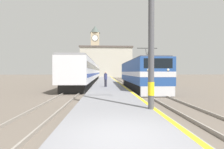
{
  "coord_description": "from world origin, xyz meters",
  "views": [
    {
      "loc": [
        -0.49,
        -4.49,
        2.04
      ],
      "look_at": [
        0.97,
        27.58,
        1.57
      ],
      "focal_mm": 28.0,
      "sensor_mm": 36.0,
      "label": 1
    }
  ],
  "objects_px": {
    "passenger_train": "(89,72)",
    "catenary_mast": "(153,9)",
    "clock_tower": "(95,50)",
    "locomotive_train": "(140,74)",
    "person_on_platform": "(106,79)"
  },
  "relations": [
    {
      "from": "catenary_mast",
      "to": "clock_tower",
      "type": "relative_size",
      "value": 0.42
    },
    {
      "from": "passenger_train",
      "to": "catenary_mast",
      "type": "height_order",
      "value": "catenary_mast"
    },
    {
      "from": "catenary_mast",
      "to": "person_on_platform",
      "type": "distance_m",
      "value": 12.45
    },
    {
      "from": "clock_tower",
      "to": "catenary_mast",
      "type": "bearing_deg",
      "value": -84.88
    },
    {
      "from": "catenary_mast",
      "to": "clock_tower",
      "type": "bearing_deg",
      "value": 95.12
    },
    {
      "from": "locomotive_train",
      "to": "passenger_train",
      "type": "bearing_deg",
      "value": 115.72
    },
    {
      "from": "catenary_mast",
      "to": "clock_tower",
      "type": "xyz_separation_m",
      "value": [
        -5.85,
        65.24,
        6.48
      ]
    },
    {
      "from": "passenger_train",
      "to": "locomotive_train",
      "type": "bearing_deg",
      "value": -64.28
    },
    {
      "from": "locomotive_train",
      "to": "clock_tower",
      "type": "relative_size",
      "value": 0.67
    },
    {
      "from": "locomotive_train",
      "to": "person_on_platform",
      "type": "xyz_separation_m",
      "value": [
        -4.1,
        -1.2,
        -0.49
      ]
    },
    {
      "from": "catenary_mast",
      "to": "person_on_platform",
      "type": "height_order",
      "value": "catenary_mast"
    },
    {
      "from": "locomotive_train",
      "to": "catenary_mast",
      "type": "xyz_separation_m",
      "value": [
        -2.11,
        -12.96,
        3.07
      ]
    },
    {
      "from": "catenary_mast",
      "to": "locomotive_train",
      "type": "bearing_deg",
      "value": 80.76
    },
    {
      "from": "catenary_mast",
      "to": "clock_tower",
      "type": "height_order",
      "value": "clock_tower"
    },
    {
      "from": "passenger_train",
      "to": "clock_tower",
      "type": "height_order",
      "value": "clock_tower"
    }
  ]
}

